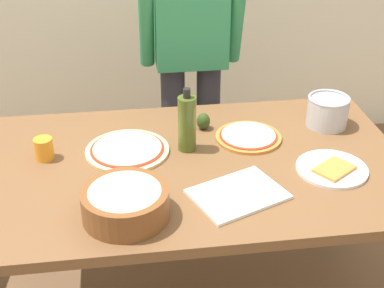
# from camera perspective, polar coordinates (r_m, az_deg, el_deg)

# --- Properties ---
(dining_table) EXTENTS (1.60, 0.96, 0.76)m
(dining_table) POSITION_cam_1_polar(r_m,az_deg,el_deg) (2.07, 0.19, -4.07)
(dining_table) COLOR brown
(dining_table) RESTS_ON ground
(person_cook) EXTENTS (0.49, 0.25, 1.62)m
(person_cook) POSITION_cam_1_polar(r_m,az_deg,el_deg) (2.63, -0.12, 10.25)
(person_cook) COLOR #2D2D38
(person_cook) RESTS_ON ground
(pizza_raw_on_board) EXTENTS (0.32, 0.32, 0.02)m
(pizza_raw_on_board) POSITION_cam_1_polar(r_m,az_deg,el_deg) (2.09, -6.84, -0.61)
(pizza_raw_on_board) COLOR beige
(pizza_raw_on_board) RESTS_ON dining_table
(pizza_cooked_on_tray) EXTENTS (0.26, 0.26, 0.02)m
(pizza_cooked_on_tray) POSITION_cam_1_polar(r_m,az_deg,el_deg) (2.18, 5.97, 0.79)
(pizza_cooked_on_tray) COLOR #C67A33
(pizza_cooked_on_tray) RESTS_ON dining_table
(plate_with_slice) EXTENTS (0.26, 0.26, 0.02)m
(plate_with_slice) POSITION_cam_1_polar(r_m,az_deg,el_deg) (2.03, 14.58, -2.55)
(plate_with_slice) COLOR white
(plate_with_slice) RESTS_ON dining_table
(popcorn_bowl) EXTENTS (0.28, 0.28, 0.11)m
(popcorn_bowl) POSITION_cam_1_polar(r_m,az_deg,el_deg) (1.73, -7.06, -5.96)
(popcorn_bowl) COLOR brown
(popcorn_bowl) RESTS_ON dining_table
(olive_oil_bottle) EXTENTS (0.07, 0.07, 0.26)m
(olive_oil_bottle) POSITION_cam_1_polar(r_m,az_deg,el_deg) (2.05, -0.53, 2.22)
(olive_oil_bottle) COLOR #47561E
(olive_oil_bottle) RESTS_ON dining_table
(steel_pot) EXTENTS (0.17, 0.17, 0.13)m
(steel_pot) POSITION_cam_1_polar(r_m,az_deg,el_deg) (2.32, 14.12, 3.40)
(steel_pot) COLOR #B7B7BC
(steel_pot) RESTS_ON dining_table
(cup_orange) EXTENTS (0.07, 0.07, 0.08)m
(cup_orange) POSITION_cam_1_polar(r_m,az_deg,el_deg) (2.10, -15.36, -0.49)
(cup_orange) COLOR orange
(cup_orange) RESTS_ON dining_table
(cutting_board_white) EXTENTS (0.36, 0.32, 0.01)m
(cutting_board_white) POSITION_cam_1_polar(r_m,az_deg,el_deg) (1.84, 4.86, -5.31)
(cutting_board_white) COLOR white
(cutting_board_white) RESTS_ON dining_table
(avocado) EXTENTS (0.06, 0.06, 0.07)m
(avocado) POSITION_cam_1_polar(r_m,az_deg,el_deg) (2.23, 1.20, 2.42)
(avocado) COLOR #2D4219
(avocado) RESTS_ON dining_table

